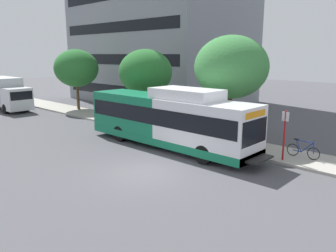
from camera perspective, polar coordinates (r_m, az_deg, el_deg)
The scene contains 9 objects.
ground_plane at distance 22.35m, azimuth -18.09°, elevation -2.73°, with size 120.00×120.00×0.00m, color #4C4C51.
sidewalk_curb at distance 24.87m, azimuth -1.58°, elevation -0.47°, with size 3.00×56.00×0.14m, color #A8A399.
transit_bus at distance 19.90m, azimuth 0.08°, elevation 1.13°, with size 2.58×12.25×3.65m.
bus_stop_sign_pole at distance 18.03m, azimuth 19.38°, elevation -0.92°, with size 0.10×0.36×2.60m.
bicycle_parked at distance 19.04m, azimuth 22.20°, elevation -3.84°, with size 0.52×1.76×1.02m.
street_tree_near_stop at distance 21.26m, azimuth 10.81°, elevation 9.88°, with size 4.59×4.59×6.56m.
street_tree_mid_block at distance 26.56m, azimuth -3.87°, elevation 9.19°, with size 4.21×4.21×5.80m.
street_tree_far_block at distance 34.26m, azimuth -15.46°, elevation 9.54°, with size 4.29×4.29×5.88m.
box_truck_background at distance 37.32m, azimuth -26.08°, elevation 5.15°, with size 2.32×7.01×3.25m.
Camera 1 is at (-10.22, -11.10, 5.53)m, focal length 35.49 mm.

